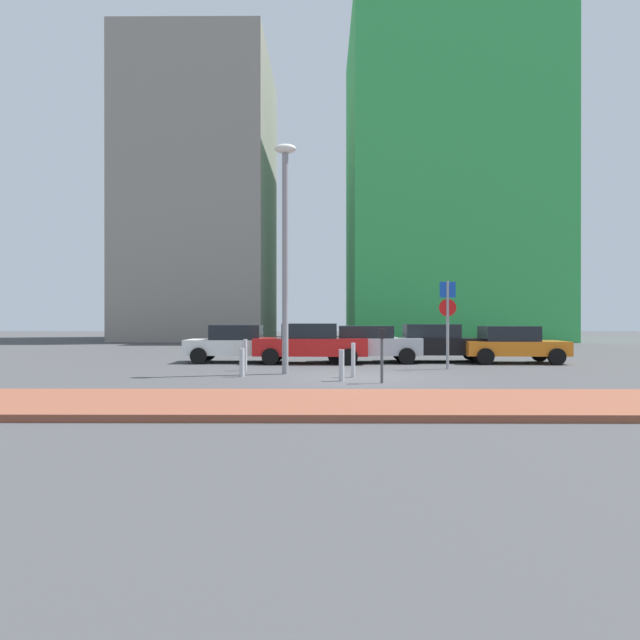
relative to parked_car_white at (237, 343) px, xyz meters
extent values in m
plane|color=#424244|center=(4.55, -5.64, -0.78)|extent=(120.00, 120.00, 0.00)
cube|color=brown|center=(4.55, -10.99, -0.71)|extent=(40.00, 3.36, 0.14)
cube|color=white|center=(0.01, 0.00, -0.15)|extent=(4.11, 1.93, 0.60)
cube|color=black|center=(-0.03, 0.00, 0.44)|extent=(2.01, 1.74, 0.58)
cylinder|color=black|center=(1.38, 0.95, -0.46)|extent=(0.64, 0.23, 0.64)
cylinder|color=black|center=(1.42, -0.89, -0.46)|extent=(0.64, 0.23, 0.64)
cylinder|color=black|center=(-1.39, 0.89, -0.46)|extent=(0.64, 0.23, 0.64)
cylinder|color=black|center=(-1.35, -0.95, -0.46)|extent=(0.64, 0.23, 0.64)
cube|color=red|center=(2.99, -0.55, -0.12)|extent=(4.45, 1.87, 0.68)
cube|color=black|center=(2.95, -0.55, 0.51)|extent=(2.14, 1.65, 0.57)
cylinder|color=black|center=(4.51, 0.26, -0.46)|extent=(0.65, 0.24, 0.64)
cylinder|color=black|center=(4.45, -1.46, -0.46)|extent=(0.65, 0.24, 0.64)
cylinder|color=black|center=(1.52, 0.37, -0.46)|extent=(0.65, 0.24, 0.64)
cylinder|color=black|center=(1.46, -1.35, -0.46)|extent=(0.65, 0.24, 0.64)
cube|color=#B7BABF|center=(5.33, -0.09, -0.12)|extent=(4.00, 1.87, 0.68)
cube|color=black|center=(5.16, -0.09, 0.46)|extent=(2.12, 1.71, 0.48)
cylinder|color=black|center=(6.69, 0.82, -0.46)|extent=(0.64, 0.23, 0.64)
cylinder|color=black|center=(6.68, -1.02, -0.46)|extent=(0.64, 0.23, 0.64)
cylinder|color=black|center=(3.98, 0.84, -0.46)|extent=(0.64, 0.23, 0.64)
cylinder|color=black|center=(3.97, -1.00, -0.46)|extent=(0.64, 0.23, 0.64)
cube|color=black|center=(8.21, 0.23, -0.12)|extent=(4.33, 2.00, 0.66)
cube|color=black|center=(7.85, 0.24, 0.48)|extent=(2.19, 1.78, 0.55)
cylinder|color=black|center=(9.69, 1.09, -0.46)|extent=(0.65, 0.24, 0.64)
cylinder|color=black|center=(9.62, -0.75, -0.46)|extent=(0.65, 0.24, 0.64)
cylinder|color=black|center=(6.79, 1.20, -0.46)|extent=(0.65, 0.24, 0.64)
cylinder|color=black|center=(6.73, -0.64, -0.46)|extent=(0.65, 0.24, 0.64)
cube|color=orange|center=(10.99, -0.38, -0.17)|extent=(3.98, 1.89, 0.56)
cube|color=black|center=(10.80, -0.37, 0.40)|extent=(2.09, 1.69, 0.59)
cylinder|color=black|center=(12.36, 0.46, -0.46)|extent=(0.65, 0.24, 0.64)
cylinder|color=black|center=(12.30, -1.30, -0.46)|extent=(0.65, 0.24, 0.64)
cylinder|color=black|center=(9.69, 0.55, -0.46)|extent=(0.65, 0.24, 0.64)
cylinder|color=black|center=(9.63, -1.22, -0.46)|extent=(0.65, 0.24, 0.64)
cylinder|color=gray|center=(7.81, -2.90, 0.76)|extent=(0.10, 0.10, 3.08)
cube|color=#1447B7|center=(7.81, -2.90, 2.00)|extent=(0.55, 0.05, 0.55)
cylinder|color=red|center=(7.81, -2.90, 1.37)|extent=(0.60, 0.04, 0.60)
cylinder|color=#4C4C51|center=(5.07, -7.02, -0.17)|extent=(0.08, 0.08, 1.22)
cube|color=black|center=(5.07, -7.02, 0.58)|extent=(0.18, 0.14, 0.28)
cylinder|color=gray|center=(2.26, -4.59, 2.73)|extent=(0.20, 0.20, 7.02)
ellipsoid|color=silver|center=(2.26, -4.59, 6.39)|extent=(0.70, 0.36, 0.30)
cylinder|color=#B7B7BC|center=(3.99, -6.53, -0.33)|extent=(0.15, 0.15, 0.89)
cylinder|color=#B7B7BC|center=(1.01, -5.43, -0.35)|extent=(0.15, 0.15, 0.86)
cylinder|color=#B7B7BC|center=(0.83, -3.55, -0.24)|extent=(0.13, 0.13, 1.07)
cylinder|color=#B7B7BC|center=(4.37, -5.53, -0.26)|extent=(0.12, 0.12, 1.03)
cube|color=green|center=(13.97, 25.37, 12.72)|extent=(16.37, 15.82, 26.98)
cube|color=gray|center=(-6.95, 24.79, 11.27)|extent=(11.56, 13.64, 24.08)
camera|label=1|loc=(3.48, -21.72, 0.98)|focal=30.27mm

